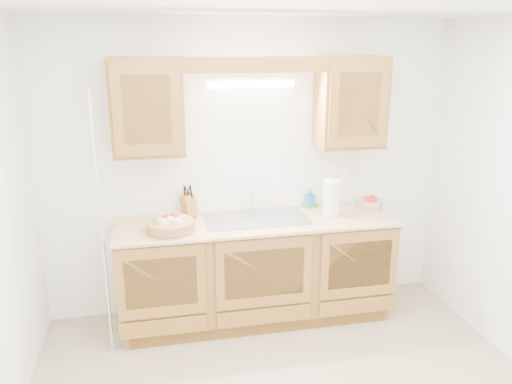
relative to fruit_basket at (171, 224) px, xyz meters
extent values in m
plane|color=white|center=(0.70, -1.08, 1.55)|extent=(3.50, 3.50, 0.00)
cube|color=white|center=(0.70, 0.42, 0.30)|extent=(3.50, 0.02, 2.50)
cube|color=olive|center=(0.70, 0.12, -0.51)|extent=(2.20, 0.60, 0.86)
cube|color=#DDB074|center=(0.70, 0.11, -0.07)|extent=(2.30, 0.63, 0.04)
cube|color=olive|center=(-0.13, 0.26, 0.87)|extent=(0.55, 0.33, 0.75)
cube|color=olive|center=(1.53, 0.26, 0.87)|extent=(0.55, 0.33, 0.75)
cube|color=olive|center=(0.70, 0.11, 1.19)|extent=(2.20, 0.05, 0.12)
cylinder|color=white|center=(0.70, 0.32, 1.03)|extent=(0.70, 0.05, 0.05)
cube|color=white|center=(0.70, 0.35, 1.06)|extent=(0.76, 0.06, 0.05)
cube|color=#9E9EA3|center=(0.70, 0.13, -0.05)|extent=(0.84, 0.46, 0.01)
cube|color=#9E9EA3|center=(0.49, 0.13, -0.13)|extent=(0.39, 0.40, 0.16)
cube|color=#9E9EA3|center=(0.91, 0.13, -0.13)|extent=(0.39, 0.40, 0.16)
cylinder|color=silver|center=(0.70, 0.33, -0.03)|extent=(0.06, 0.06, 0.04)
cylinder|color=silver|center=(0.70, 0.33, 0.05)|extent=(0.02, 0.02, 0.16)
cylinder|color=silver|center=(0.70, 0.28, 0.14)|extent=(0.02, 0.12, 0.02)
cylinder|color=white|center=(0.82, 0.33, 0.01)|extent=(0.03, 0.03, 0.12)
cylinder|color=silver|center=(-0.50, -0.14, 0.05)|extent=(0.03, 0.03, 2.00)
cube|color=white|center=(1.65, 0.41, 0.20)|extent=(0.08, 0.01, 0.12)
cylinder|color=#B27847|center=(0.00, 0.00, -0.01)|extent=(0.39, 0.39, 0.07)
sphere|color=#D8C67F|center=(-0.06, -0.04, 0.02)|extent=(0.09, 0.09, 0.09)
sphere|color=#D8C67F|center=(0.05, -0.05, 0.02)|extent=(0.09, 0.09, 0.09)
sphere|color=tan|center=(0.09, 0.04, 0.02)|extent=(0.09, 0.09, 0.09)
sphere|color=red|center=(-0.02, 0.06, 0.02)|extent=(0.08, 0.08, 0.08)
sphere|color=#72A53F|center=(-0.10, 0.03, 0.02)|extent=(0.08, 0.08, 0.08)
sphere|color=#D8C67F|center=(0.00, -0.01, 0.02)|extent=(0.09, 0.09, 0.09)
sphere|color=red|center=(0.03, 0.09, 0.02)|extent=(0.08, 0.08, 0.08)
cube|color=olive|center=(0.16, 0.30, 0.04)|extent=(0.15, 0.18, 0.21)
cylinder|color=black|center=(0.14, 0.28, 0.15)|extent=(0.03, 0.04, 0.08)
cylinder|color=black|center=(0.16, 0.28, 0.16)|extent=(0.03, 0.04, 0.08)
cylinder|color=black|center=(0.19, 0.28, 0.16)|extent=(0.03, 0.04, 0.08)
cylinder|color=black|center=(0.15, 0.32, 0.16)|extent=(0.03, 0.04, 0.08)
cylinder|color=black|center=(0.18, 0.32, 0.17)|extent=(0.03, 0.04, 0.08)
cylinder|color=black|center=(0.14, 0.34, 0.17)|extent=(0.03, 0.04, 0.08)
cylinder|color=black|center=(0.19, 0.34, 0.18)|extent=(0.03, 0.04, 0.08)
cylinder|color=orange|center=(0.16, 0.34, 0.06)|extent=(0.08, 0.08, 0.22)
cylinder|color=white|center=(0.16, 0.34, 0.17)|extent=(0.08, 0.08, 0.01)
imported|color=#2267AB|center=(1.24, 0.36, 0.03)|extent=(0.08, 0.08, 0.16)
cube|color=#CC333F|center=(1.24, 0.36, -0.05)|extent=(0.14, 0.11, 0.01)
cube|color=green|center=(1.24, 0.36, -0.04)|extent=(0.14, 0.11, 0.02)
cylinder|color=silver|center=(1.35, 0.11, -0.05)|extent=(0.17, 0.17, 0.01)
cylinder|color=silver|center=(1.35, 0.11, 0.12)|extent=(0.02, 0.02, 0.34)
cylinder|color=white|center=(1.35, 0.11, 0.10)|extent=(0.18, 0.18, 0.29)
sphere|color=silver|center=(1.35, 0.11, 0.29)|extent=(0.02, 0.02, 0.02)
cylinder|color=silver|center=(1.73, 0.20, -0.01)|extent=(0.29, 0.29, 0.09)
sphere|color=red|center=(1.71, 0.20, 0.04)|extent=(0.06, 0.06, 0.06)
sphere|color=red|center=(1.76, 0.21, 0.04)|extent=(0.06, 0.06, 0.06)
sphere|color=red|center=(1.73, 0.17, 0.04)|extent=(0.06, 0.06, 0.06)
sphere|color=red|center=(1.77, 0.18, 0.04)|extent=(0.06, 0.06, 0.06)
camera|label=1|loc=(-0.09, -3.69, 1.32)|focal=35.00mm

